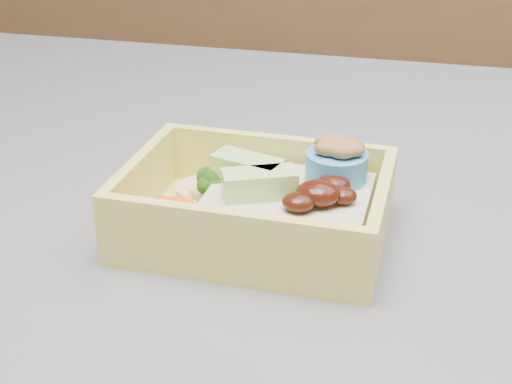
# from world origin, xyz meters

# --- Properties ---
(bento_box) EXTENTS (0.16, 0.12, 0.06)m
(bento_box) POSITION_xyz_m (0.03, -0.08, 0.94)
(bento_box) COLOR #E1D55D
(bento_box) RESTS_ON island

